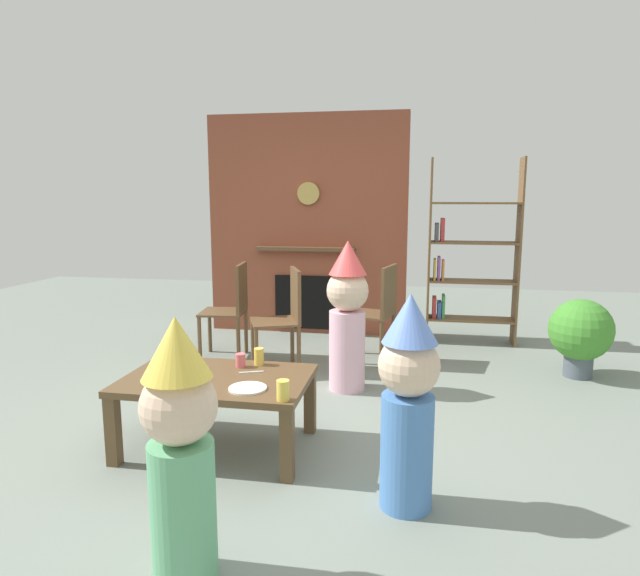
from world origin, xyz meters
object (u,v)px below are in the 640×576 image
at_px(coffee_table, 217,387).
at_px(paper_cup_near_left, 259,357).
at_px(child_by_the_chairs, 347,312).
at_px(dining_chair_middle, 285,313).
at_px(paper_plate_rear, 248,388).
at_px(child_with_cone_hat, 180,445).
at_px(bookshelf, 466,260).
at_px(child_in_pink, 408,397).
at_px(dining_chair_left, 232,305).
at_px(birthday_cake_slice, 164,363).
at_px(dining_chair_right, 379,308).
at_px(paper_cup_far_left, 241,360).
at_px(potted_plant_tall, 581,332).
at_px(paper_cup_near_right, 154,376).
at_px(paper_plate_front, 177,387).
at_px(paper_cup_center, 283,390).

xyz_separation_m(coffee_table, paper_cup_near_left, (0.18, 0.27, 0.12)).
relative_size(child_by_the_chairs, dining_chair_middle, 1.31).
relative_size(paper_plate_rear, child_with_cone_hat, 0.20).
bearing_deg(bookshelf, paper_cup_near_left, -120.44).
bearing_deg(coffee_table, child_by_the_chairs, 61.13).
bearing_deg(child_in_pink, dining_chair_left, -32.11).
distance_m(birthday_cake_slice, dining_chair_right, 2.20).
relative_size(paper_cup_far_left, potted_plant_tall, 0.13).
distance_m(paper_cup_near_right, child_in_pink, 1.47).
distance_m(paper_cup_near_left, dining_chair_right, 1.78).
bearing_deg(dining_chair_right, bookshelf, -120.12).
bearing_deg(potted_plant_tall, paper_plate_front, -142.97).
relative_size(child_with_cone_hat, dining_chair_middle, 1.19).
height_order(bookshelf, paper_cup_near_left, bookshelf).
height_order(paper_cup_near_left, potted_plant_tall, potted_plant_tall).
bearing_deg(child_with_cone_hat, paper_cup_near_right, 18.08).
relative_size(bookshelf, paper_plate_front, 10.74).
bearing_deg(paper_cup_near_right, dining_chair_right, 61.82).
distance_m(paper_cup_center, child_by_the_chairs, 1.47).
relative_size(dining_chair_left, dining_chair_middle, 1.00).
bearing_deg(paper_plate_rear, dining_chair_right, 74.60).
bearing_deg(paper_cup_near_right, dining_chair_middle, 78.51).
distance_m(paper_cup_far_left, potted_plant_tall, 2.93).
bearing_deg(paper_cup_near_left, bookshelf, 59.56).
height_order(bookshelf, dining_chair_right, bookshelf).
bearing_deg(child_by_the_chairs, coffee_table, -0.00).
bearing_deg(dining_chair_middle, dining_chair_right, -175.23).
height_order(bookshelf, birthday_cake_slice, bookshelf).
distance_m(bookshelf, paper_cup_near_left, 2.93).
relative_size(child_with_cone_hat, child_by_the_chairs, 0.91).
relative_size(paper_cup_near_left, paper_plate_rear, 0.51).
distance_m(child_with_cone_hat, child_in_pink, 1.09).
height_order(paper_plate_front, child_with_cone_hat, child_with_cone_hat).
height_order(dining_chair_right, potted_plant_tall, dining_chair_right).
height_order(paper_cup_near_left, birthday_cake_slice, paper_cup_near_left).
relative_size(paper_cup_far_left, dining_chair_right, 0.10).
bearing_deg(dining_chair_left, child_in_pink, 119.62).
relative_size(paper_plate_front, child_with_cone_hat, 0.16).
bearing_deg(coffee_table, dining_chair_middle, 88.39).
height_order(paper_cup_center, child_with_cone_hat, child_with_cone_hat).
relative_size(coffee_table, child_with_cone_hat, 1.03).
bearing_deg(paper_cup_near_right, dining_chair_left, 96.52).
xyz_separation_m(birthday_cake_slice, potted_plant_tall, (2.92, 1.70, -0.09)).
height_order(paper_cup_near_left, paper_cup_center, same).
height_order(paper_cup_near_left, dining_chair_right, dining_chair_right).
bearing_deg(dining_chair_middle, birthday_cake_slice, 51.47).
xyz_separation_m(paper_cup_center, dining_chair_right, (0.35, 2.24, 0.01)).
height_order(paper_cup_near_right, child_in_pink, child_in_pink).
relative_size(child_with_cone_hat, dining_chair_left, 1.19).
bearing_deg(child_in_pink, child_with_cone_hat, 59.77).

